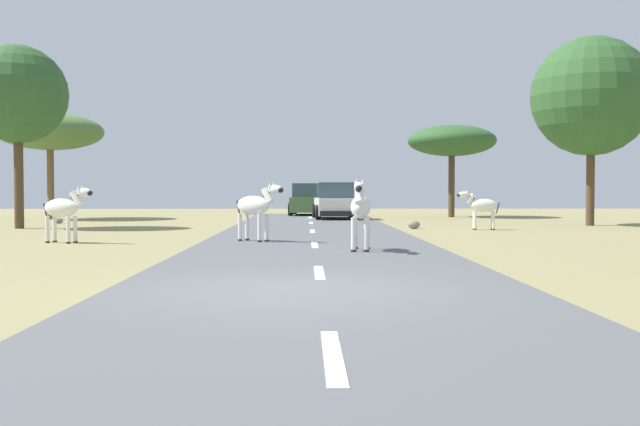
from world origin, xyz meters
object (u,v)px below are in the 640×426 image
(car_0, at_px, (335,202))
(tree_3, at_px, (50,132))
(zebra_0, at_px, (360,208))
(rock_1, at_px, (58,221))
(car_1, at_px, (309,200))
(tree_1, at_px, (591,97))
(rock_0, at_px, (414,225))
(zebra_2, at_px, (64,209))
(tree_5, at_px, (452,141))
(zebra_1, at_px, (256,206))
(tree_4, at_px, (18,95))
(zebra_3, at_px, (481,206))

(car_0, bearing_deg, tree_3, -5.17)
(zebra_0, xyz_separation_m, rock_1, (-11.82, 14.70, -0.89))
(car_0, distance_m, car_1, 5.22)
(tree_1, height_order, rock_0, tree_1)
(zebra_0, bearing_deg, rock_1, -44.49)
(zebra_2, xyz_separation_m, car_1, (6.67, 20.37, -0.07))
(tree_3, height_order, rock_0, tree_3)
(zebra_2, distance_m, rock_1, 12.21)
(tree_1, relative_size, tree_5, 1.56)
(car_0, bearing_deg, zebra_2, 60.29)
(zebra_1, bearing_deg, zebra_2, -52.97)
(zebra_2, bearing_deg, zebra_1, 110.97)
(tree_4, bearing_deg, car_0, 33.28)
(zebra_2, xyz_separation_m, tree_5, (14.16, 18.25, 3.06))
(tree_5, xyz_separation_m, rock_0, (-3.69, -11.32, -3.84))
(rock_1, bearing_deg, car_1, 39.57)
(car_0, xyz_separation_m, tree_5, (6.25, 2.95, 3.14))
(zebra_0, bearing_deg, rock_0, -98.42)
(tree_5, bearing_deg, rock_1, -159.64)
(tree_3, distance_m, tree_5, 20.26)
(zebra_3, height_order, tree_3, tree_3)
(car_0, height_order, tree_3, tree_3)
(zebra_0, distance_m, rock_0, 10.55)
(car_1, relative_size, rock_1, 10.37)
(zebra_1, xyz_separation_m, tree_5, (9.01, 18.42, 2.99))
(rock_1, bearing_deg, zebra_3, -17.47)
(zebra_2, bearing_deg, zebra_0, 90.20)
(car_1, distance_m, tree_5, 8.39)
(zebra_3, distance_m, rock_1, 17.70)
(zebra_1, xyz_separation_m, car_0, (2.75, 15.47, -0.14))
(car_1, height_order, rock_1, car_1)
(zebra_0, xyz_separation_m, rock_0, (2.75, 10.15, -0.86))
(car_1, distance_m, rock_1, 13.97)
(tree_5, distance_m, rock_1, 19.84)
(tree_4, bearing_deg, car_1, 50.23)
(zebra_3, bearing_deg, zebra_1, 134.91)
(tree_5, bearing_deg, zebra_1, -116.06)
(rock_0, height_order, rock_1, rock_0)
(car_1, bearing_deg, zebra_0, -83.31)
(zebra_2, bearing_deg, tree_4, -128.11)
(zebra_2, xyz_separation_m, tree_4, (-4.12, 7.41, 4.00))
(tree_1, xyz_separation_m, tree_3, (-23.87, 6.78, -0.90))
(zebra_0, xyz_separation_m, zebra_2, (-7.73, 3.22, -0.09))
(zebra_1, bearing_deg, tree_3, -106.55)
(rock_0, bearing_deg, tree_4, 178.13)
(rock_1, bearing_deg, zebra_0, -51.21)
(zebra_3, height_order, rock_1, zebra_3)
(tree_4, height_order, rock_1, tree_4)
(car_0, height_order, tree_1, tree_1)
(zebra_3, distance_m, tree_3, 21.43)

